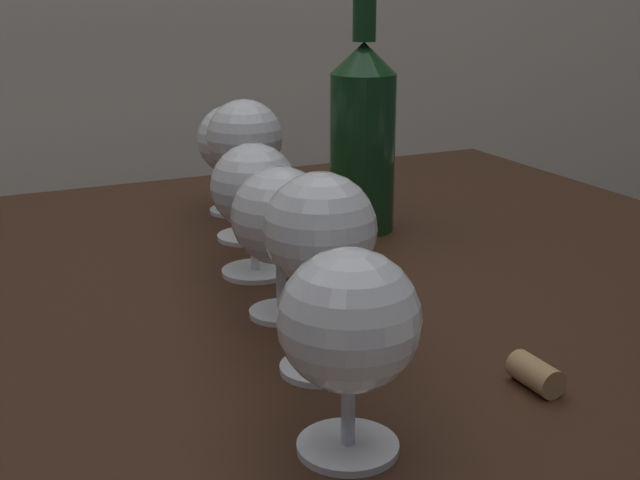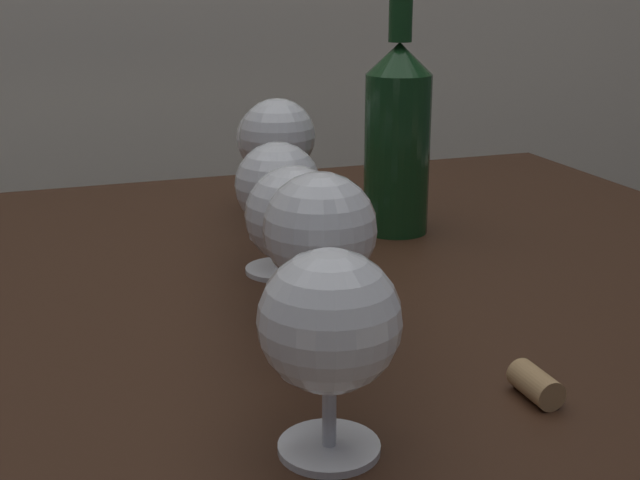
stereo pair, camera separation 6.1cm
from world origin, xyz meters
The scene contains 9 objects.
dining_table centered at (0.00, 0.00, 0.62)m, with size 1.35×0.89×0.70m.
wine_glass_chardonnay centered at (0.04, -0.32, 0.79)m, with size 0.09×0.09×0.13m.
wine_glass_port centered at (0.08, -0.22, 0.81)m, with size 0.08×0.08×0.15m.
wine_glass_empty centered at (0.09, -0.10, 0.79)m, with size 0.08×0.08×0.13m.
wine_glass_amber centered at (0.11, 0.01, 0.79)m, with size 0.08×0.08×0.13m.
wine_glass_white centered at (0.14, 0.12, 0.82)m, with size 0.08×0.08×0.16m.
wine_glass_cabernet centered at (0.17, 0.24, 0.79)m, with size 0.09×0.09×0.14m.
wine_bottle centered at (0.28, 0.10, 0.82)m, with size 0.07×0.07×0.29m.
cork centered at (0.21, -0.31, 0.71)m, with size 0.02×0.02×0.04m, color tan.
Camera 1 is at (-0.17, -0.75, 0.99)m, focal length 47.89 mm.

